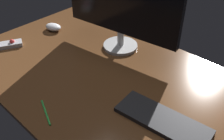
{
  "coord_description": "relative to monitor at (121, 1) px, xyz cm",
  "views": [
    {
      "loc": [
        67.73,
        -67.21,
        75.51
      ],
      "look_at": [
        4.86,
        -1.42,
        8.0
      ],
      "focal_mm": 42.82,
      "sensor_mm": 36.0,
      "label": 1
    }
  ],
  "objects": [
    {
      "name": "monitor",
      "position": [
        0.0,
        0.0,
        0.0
      ],
      "size": [
        61.31,
        17.75,
        45.44
      ],
      "rotation": [
        0.0,
        0.0,
        0.14
      ],
      "color": "#B8B8B8",
      "rests_on": "desk"
    },
    {
      "name": "desk",
      "position": [
        11.52,
        -22.03,
        -26.26
      ],
      "size": [
        140.0,
        84.0,
        2.0
      ],
      "primitive_type": "cube",
      "color": "brown",
      "rests_on": "ground"
    },
    {
      "name": "keyboard",
      "position": [
        46.2,
        -28.03,
        -24.35
      ],
      "size": [
        36.05,
        16.41,
        1.82
      ],
      "primitive_type": "cube",
      "rotation": [
        0.0,
        0.0,
        0.11
      ],
      "color": "black",
      "rests_on": "desk"
    },
    {
      "name": "pen",
      "position": [
        11.47,
        -54.8,
        -24.89
      ],
      "size": [
        13.2,
        5.95,
        0.75
      ],
      "primitive_type": "cylinder",
      "rotation": [
        0.0,
        1.57,
        -0.39
      ],
      "color": "green",
      "rests_on": "desk"
    },
    {
      "name": "media_remote",
      "position": [
        -42.94,
        -40.4,
        -24.06
      ],
      "size": [
        11.72,
        16.0,
        3.86
      ],
      "rotation": [
        0.0,
        0.0,
        1.11
      ],
      "color": "#B7B7BC",
      "rests_on": "desk"
    },
    {
      "name": "computer_mouse",
      "position": [
        -40.66,
        -12.78,
        -23.38
      ],
      "size": [
        10.97,
        8.73,
        3.76
      ],
      "primitive_type": "ellipsoid",
      "rotation": [
        0.0,
        0.0,
        0.23
      ],
      "color": "silver",
      "rests_on": "desk"
    }
  ]
}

